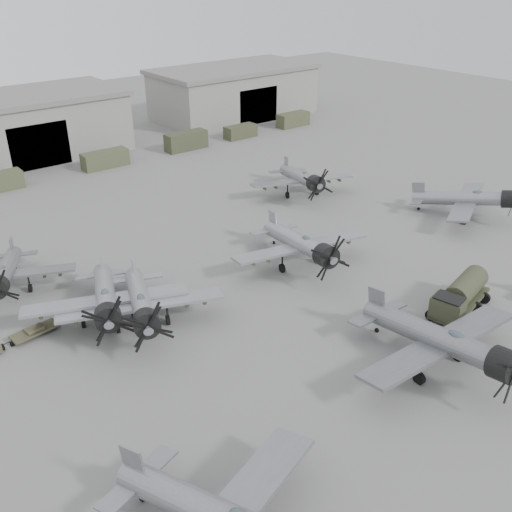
% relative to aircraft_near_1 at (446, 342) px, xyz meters
% --- Properties ---
extents(ground, '(220.00, 220.00, 0.00)m').
position_rel_aircraft_near_1_xyz_m(ground, '(-5.10, 5.20, -2.54)').
color(ground, '#61605E').
rests_on(ground, ground).
extents(hangar_center, '(29.00, 14.80, 8.70)m').
position_rel_aircraft_near_1_xyz_m(hangar_center, '(-5.10, 67.16, 1.84)').
color(hangar_center, gray).
rests_on(hangar_center, ground).
extents(hangar_right, '(29.00, 14.80, 8.70)m').
position_rel_aircraft_near_1_xyz_m(hangar_right, '(32.90, 67.16, 1.84)').
color(hangar_right, gray).
rests_on(hangar_right, ground).
extents(support_truck_3, '(5.16, 2.20, 2.17)m').
position_rel_aircraft_near_1_xyz_m(support_truck_3, '(-12.20, 55.20, -1.45)').
color(support_truck_3, '#464B31').
rests_on(support_truck_3, ground).
extents(support_truck_4, '(6.33, 2.20, 2.22)m').
position_rel_aircraft_near_1_xyz_m(support_truck_4, '(1.69, 55.20, -1.43)').
color(support_truck_4, '#454A30').
rests_on(support_truck_4, ground).
extents(support_truck_5, '(6.51, 2.20, 2.62)m').
position_rel_aircraft_near_1_xyz_m(support_truck_5, '(14.82, 55.20, -1.23)').
color(support_truck_5, '#383D28').
rests_on(support_truck_5, ground).
extents(support_truck_6, '(5.30, 2.20, 1.96)m').
position_rel_aircraft_near_1_xyz_m(support_truck_6, '(25.04, 55.20, -1.56)').
color(support_truck_6, '#3D402A').
rests_on(support_truck_6, ground).
extents(support_truck_7, '(5.87, 2.20, 2.27)m').
position_rel_aircraft_near_1_xyz_m(support_truck_7, '(36.38, 55.20, -1.40)').
color(support_truck_7, '#44482F').
rests_on(support_truck_7, ground).
extents(aircraft_near_1, '(13.94, 12.55, 5.58)m').
position_rel_aircraft_near_1_xyz_m(aircraft_near_1, '(0.00, 0.00, 0.00)').
color(aircraft_near_1, gray).
rests_on(aircraft_near_1, ground).
extents(aircraft_mid_1, '(12.46, 11.26, 5.06)m').
position_rel_aircraft_near_1_xyz_m(aircraft_mid_1, '(-13.36, 17.49, -0.24)').
color(aircraft_mid_1, '#999BA1').
rests_on(aircraft_mid_1, ground).
extents(aircraft_mid_2, '(13.18, 11.87, 5.24)m').
position_rel_aircraft_near_1_xyz_m(aircraft_mid_2, '(2.83, 17.03, -0.15)').
color(aircraft_mid_2, '#9799A0').
rests_on(aircraft_mid_2, ground).
extents(aircraft_mid_3, '(12.16, 11.03, 4.99)m').
position_rel_aircraft_near_1_xyz_m(aircraft_mid_3, '(24.83, 13.98, -0.27)').
color(aircraft_mid_3, gray).
rests_on(aircraft_mid_3, ground).
extents(aircraft_far_0, '(11.10, 10.07, 4.55)m').
position_rel_aircraft_near_1_xyz_m(aircraft_far_0, '(-19.76, 29.16, -0.47)').
color(aircraft_far_0, gray).
rests_on(aircraft_far_0, ground).
extents(aircraft_far_1, '(12.41, 11.21, 5.02)m').
position_rel_aircraft_near_1_xyz_m(aircraft_far_1, '(15.15, 30.10, -0.25)').
color(aircraft_far_1, gray).
rests_on(aircraft_far_1, ground).
extents(aircraft_extra_448, '(12.46, 11.26, 5.06)m').
position_rel_aircraft_near_1_xyz_m(aircraft_extra_448, '(-15.11, 19.83, -0.24)').
color(aircraft_extra_448, '#999BA1').
rests_on(aircraft_extra_448, ground).
extents(fuel_tanker, '(7.59, 4.40, 2.80)m').
position_rel_aircraft_near_1_xyz_m(fuel_tanker, '(7.63, 3.70, -0.93)').
color(fuel_tanker, '#353925').
rests_on(fuel_tanker, ground).
extents(tug_trailer, '(6.19, 1.82, 1.23)m').
position_rel_aircraft_near_1_xyz_m(tug_trailer, '(-22.36, 21.61, -2.08)').
color(tug_trailer, '#48452F').
rests_on(tug_trailer, ground).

